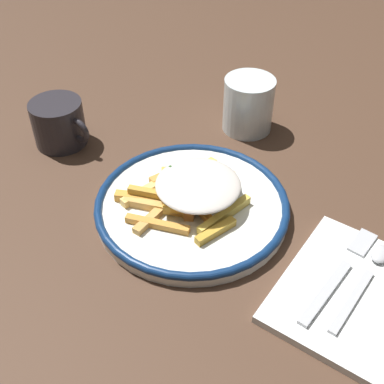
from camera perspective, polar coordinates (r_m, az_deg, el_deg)
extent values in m
plane|color=#493123|center=(0.68, 0.00, -2.27)|extent=(2.60, 2.60, 0.00)
cylinder|color=white|center=(0.68, 0.00, -1.78)|extent=(0.26, 0.26, 0.02)
torus|color=navy|center=(0.67, 0.00, -1.28)|extent=(0.26, 0.26, 0.01)
cube|color=#CF8A36|center=(0.64, -4.00, -3.72)|extent=(0.08, 0.04, 0.01)
cube|color=#CD9548|center=(0.66, -3.87, -2.23)|extent=(0.01, 0.09, 0.01)
cube|color=gold|center=(0.66, 0.69, -0.61)|extent=(0.03, 0.08, 0.01)
cube|color=tan|center=(0.68, 1.27, 1.72)|extent=(0.08, 0.06, 0.01)
cube|color=gold|center=(0.71, 1.57, 1.83)|extent=(0.09, 0.04, 0.01)
cube|color=#E0C050|center=(0.68, 0.95, 0.18)|extent=(0.08, 0.02, 0.01)
cube|color=#D5823F|center=(0.67, -0.02, -0.83)|extent=(0.04, 0.07, 0.01)
cube|color=orange|center=(0.67, -0.27, -1.21)|extent=(0.09, 0.05, 0.01)
cube|color=gold|center=(0.65, 3.79, -2.60)|extent=(0.03, 0.09, 0.01)
cube|color=#E2C563|center=(0.66, -0.22, -0.17)|extent=(0.05, 0.06, 0.01)
cube|color=gold|center=(0.66, -3.77, -0.33)|extent=(0.09, 0.04, 0.01)
cube|color=gold|center=(0.67, -3.04, 0.29)|extent=(0.06, 0.07, 0.01)
cube|color=#C98C3E|center=(0.71, -1.99, 2.22)|extent=(0.04, 0.08, 0.01)
cube|color=gold|center=(0.64, -0.60, -1.68)|extent=(0.06, 0.04, 0.01)
cube|color=#ECC766|center=(0.70, 2.16, 1.37)|extent=(0.05, 0.06, 0.01)
cube|color=#F6C551|center=(0.69, 0.23, 1.86)|extent=(0.02, 0.09, 0.01)
cube|color=gold|center=(0.63, 2.73, -4.51)|extent=(0.03, 0.06, 0.01)
cube|color=#F4C365|center=(0.68, -5.37, 0.09)|extent=(0.03, 0.08, 0.01)
cube|color=tan|center=(0.66, -4.20, -1.61)|extent=(0.09, 0.04, 0.01)
cube|color=gold|center=(0.67, -5.57, -0.72)|extent=(0.08, 0.05, 0.01)
cube|color=gold|center=(0.67, -1.70, -0.58)|extent=(0.07, 0.05, 0.01)
ellipsoid|color=silver|center=(0.65, 0.70, 0.85)|extent=(0.12, 0.12, 0.02)
cube|color=#26571E|center=(0.68, -2.50, 2.93)|extent=(0.00, 0.00, 0.00)
cube|color=#286C36|center=(0.64, -0.31, 0.45)|extent=(0.00, 0.00, 0.00)
cube|color=#307325|center=(0.65, -1.71, 1.19)|extent=(0.00, 0.00, 0.00)
cube|color=#31651B|center=(0.63, -1.83, -0.78)|extent=(0.00, 0.00, 0.00)
cube|color=#21682B|center=(0.65, 0.18, 1.20)|extent=(0.00, 0.00, 0.00)
cube|color=white|center=(0.61, 18.31, -11.24)|extent=(0.16, 0.19, 0.01)
cube|color=silver|center=(0.60, 15.09, -11.06)|extent=(0.02, 0.11, 0.00)
cube|color=silver|center=(0.66, 18.97, -5.52)|extent=(0.02, 0.05, 0.00)
cube|color=silver|center=(0.60, 17.86, -11.82)|extent=(0.01, 0.10, 0.00)
ellipsoid|color=silver|center=(0.65, 20.83, -6.68)|extent=(0.02, 0.03, 0.01)
cylinder|color=silver|center=(0.82, 6.48, 9.94)|extent=(0.08, 0.08, 0.09)
cylinder|color=#29272C|center=(0.82, -15.07, 7.66)|extent=(0.08, 0.08, 0.07)
torus|color=#29272C|center=(0.79, -12.87, 6.91)|extent=(0.04, 0.01, 0.04)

